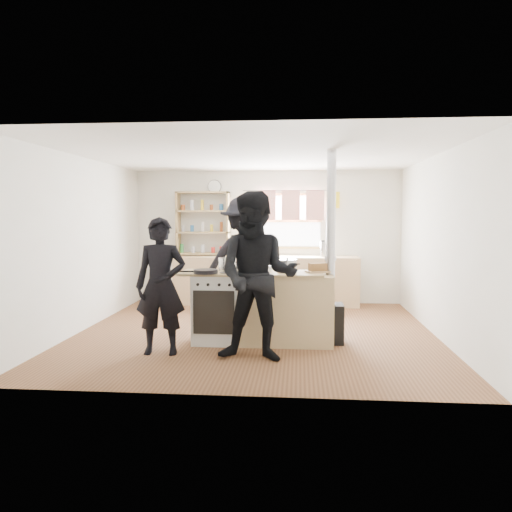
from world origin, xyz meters
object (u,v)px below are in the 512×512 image
object	(u,v)px
skillet_greens	(206,271)
person_near_right	(257,277)
roast_tray	(257,268)
cooking_island	(263,307)
flue_heater	(330,293)
bread_board	(318,269)
person_far	(245,262)
stockpot_stove	(227,264)
stockpot_counter	(287,266)
person_near_left	(161,286)
thermos	(323,249)

from	to	relation	value
skillet_greens	person_near_right	xyz separation A→B (m)	(0.71, -0.57, 0.01)
skillet_greens	roast_tray	world-z (taller)	roast_tray
cooking_island	flue_heater	xyz separation A→B (m)	(0.87, 0.08, 0.18)
bread_board	person_far	distance (m)	1.40
skillet_greens	bread_board	distance (m)	1.44
stockpot_stove	cooking_island	bearing A→B (deg)	-13.78
stockpot_counter	person_near_left	xyz separation A→B (m)	(-1.49, -0.59, -0.19)
cooking_island	roast_tray	size ratio (longest dim) A/B	5.05
person_near_right	stockpot_counter	bearing A→B (deg)	72.87
flue_heater	person_near_left	size ratio (longest dim) A/B	1.52
cooking_island	thermos	bearing A→B (deg)	72.00
thermos	roast_tray	bearing A→B (deg)	-109.84
person_near_left	flue_heater	bearing A→B (deg)	14.16
roast_tray	person_near_right	distance (m)	0.84
person_far	roast_tray	bearing A→B (deg)	107.74
stockpot_stove	stockpot_counter	bearing A→B (deg)	-10.48
person_near_right	person_far	distance (m)	1.77
person_near_left	stockpot_stove	bearing A→B (deg)	41.91
roast_tray	cooking_island	bearing A→B (deg)	-28.23
thermos	stockpot_counter	xyz separation A→B (m)	(-0.58, -2.80, -0.02)
stockpot_counter	person_near_left	world-z (taller)	person_near_left
cooking_island	person_near_right	world-z (taller)	person_near_right
person_near_left	person_far	distance (m)	1.78
bread_board	person_near_left	bearing A→B (deg)	-161.46
bread_board	person_near_left	world-z (taller)	person_near_left
thermos	skillet_greens	distance (m)	3.40
stockpot_counter	person_far	xyz separation A→B (m)	(-0.66, 0.97, -0.05)
skillet_greens	stockpot_stove	size ratio (longest dim) A/B	1.35
cooking_island	person_near_right	bearing A→B (deg)	-90.35
roast_tray	stockpot_counter	world-z (taller)	stockpot_counter
stockpot_counter	flue_heater	world-z (taller)	flue_heater
person_near_right	person_far	world-z (taller)	person_near_right
cooking_island	stockpot_counter	size ratio (longest dim) A/B	7.69
skillet_greens	flue_heater	distance (m)	1.64
stockpot_stove	person_near_left	world-z (taller)	person_near_left
skillet_greens	person_far	bearing A→B (deg)	72.50
stockpot_stove	bread_board	bearing A→B (deg)	-5.08
thermos	person_far	distance (m)	2.21
stockpot_counter	person_near_right	xyz separation A→B (m)	(-0.32, -0.76, -0.05)
bread_board	skillet_greens	bearing A→B (deg)	-170.68
stockpot_counter	person_near_right	world-z (taller)	person_near_right
thermos	person_far	world-z (taller)	person_far
roast_tray	person_far	xyz separation A→B (m)	(-0.26, 0.90, -0.00)
cooking_island	skillet_greens	bearing A→B (deg)	-162.82
roast_tray	stockpot_counter	bearing A→B (deg)	-10.53
thermos	roast_tray	size ratio (longest dim) A/B	0.72
roast_tray	thermos	bearing A→B (deg)	70.16
flue_heater	person_near_left	world-z (taller)	flue_heater
roast_tray	person_near_right	bearing A→B (deg)	-84.63
thermos	bread_board	bearing A→B (deg)	-94.03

